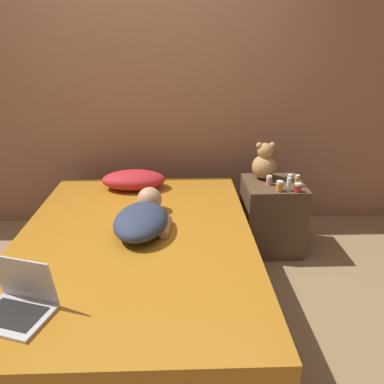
{
  "coord_description": "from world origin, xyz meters",
  "views": [
    {
      "loc": [
        0.28,
        -2.04,
        1.64
      ],
      "look_at": [
        0.36,
        0.26,
        0.7
      ],
      "focal_mm": 35.0,
      "sensor_mm": 36.0,
      "label": 1
    }
  ],
  "objects_px": {
    "pillow": "(134,180)",
    "teddy_bear": "(264,163)",
    "bottle_white": "(289,185)",
    "bottle_pink": "(269,180)",
    "bottle_orange": "(297,181)",
    "laptop": "(18,302)",
    "bottle_red": "(298,188)",
    "person_lying": "(143,217)",
    "bottle_blue": "(290,178)",
    "bottle_amber": "(280,186)"
  },
  "relations": [
    {
      "from": "teddy_bear",
      "to": "bottle_orange",
      "type": "distance_m",
      "value": 0.3
    },
    {
      "from": "pillow",
      "to": "bottle_orange",
      "type": "relative_size",
      "value": 5.46
    },
    {
      "from": "bottle_blue",
      "to": "bottle_white",
      "type": "bearing_deg",
      "value": -108.83
    },
    {
      "from": "pillow",
      "to": "person_lying",
      "type": "xyz_separation_m",
      "value": [
        0.14,
        -0.7,
        0.0
      ]
    },
    {
      "from": "bottle_pink",
      "to": "bottle_white",
      "type": "height_order",
      "value": "bottle_white"
    },
    {
      "from": "bottle_amber",
      "to": "bottle_blue",
      "type": "distance_m",
      "value": 0.23
    },
    {
      "from": "bottle_orange",
      "to": "teddy_bear",
      "type": "bearing_deg",
      "value": 139.23
    },
    {
      "from": "bottle_orange",
      "to": "bottle_blue",
      "type": "relative_size",
      "value": 1.47
    },
    {
      "from": "bottle_orange",
      "to": "bottle_amber",
      "type": "relative_size",
      "value": 1.17
    },
    {
      "from": "bottle_white",
      "to": "bottle_amber",
      "type": "bearing_deg",
      "value": 179.43
    },
    {
      "from": "pillow",
      "to": "bottle_amber",
      "type": "distance_m",
      "value": 1.15
    },
    {
      "from": "bottle_pink",
      "to": "bottle_orange",
      "type": "bearing_deg",
      "value": -11.07
    },
    {
      "from": "person_lying",
      "to": "teddy_bear",
      "type": "distance_m",
      "value": 1.18
    },
    {
      "from": "laptop",
      "to": "bottle_blue",
      "type": "distance_m",
      "value": 2.14
    },
    {
      "from": "bottle_amber",
      "to": "pillow",
      "type": "bearing_deg",
      "value": 167.39
    },
    {
      "from": "person_lying",
      "to": "bottle_white",
      "type": "xyz_separation_m",
      "value": [
        1.05,
        0.45,
        0.04
      ]
    },
    {
      "from": "teddy_bear",
      "to": "bottle_amber",
      "type": "xyz_separation_m",
      "value": [
        0.06,
        -0.28,
        -0.09
      ]
    },
    {
      "from": "bottle_blue",
      "to": "bottle_pink",
      "type": "bearing_deg",
      "value": -163.06
    },
    {
      "from": "bottle_pink",
      "to": "teddy_bear",
      "type": "bearing_deg",
      "value": 94.74
    },
    {
      "from": "pillow",
      "to": "teddy_bear",
      "type": "height_order",
      "value": "teddy_bear"
    },
    {
      "from": "bottle_orange",
      "to": "bottle_white",
      "type": "relative_size",
      "value": 0.88
    },
    {
      "from": "person_lying",
      "to": "bottle_white",
      "type": "bearing_deg",
      "value": 28.6
    },
    {
      "from": "bottle_red",
      "to": "bottle_pink",
      "type": "height_order",
      "value": "bottle_pink"
    },
    {
      "from": "laptop",
      "to": "bottle_orange",
      "type": "bearing_deg",
      "value": 56.94
    },
    {
      "from": "bottle_white",
      "to": "bottle_red",
      "type": "bearing_deg",
      "value": -13.99
    },
    {
      "from": "person_lying",
      "to": "laptop",
      "type": "bearing_deg",
      "value": -116.08
    },
    {
      "from": "teddy_bear",
      "to": "bottle_amber",
      "type": "distance_m",
      "value": 0.3
    },
    {
      "from": "bottle_red",
      "to": "bottle_blue",
      "type": "bearing_deg",
      "value": 89.89
    },
    {
      "from": "person_lying",
      "to": "bottle_orange",
      "type": "xyz_separation_m",
      "value": [
        1.14,
        0.54,
        0.03
      ]
    },
    {
      "from": "teddy_bear",
      "to": "bottle_pink",
      "type": "bearing_deg",
      "value": -85.26
    },
    {
      "from": "bottle_blue",
      "to": "bottle_white",
      "type": "xyz_separation_m",
      "value": [
        -0.06,
        -0.19,
        0.02
      ]
    },
    {
      "from": "laptop",
      "to": "bottle_blue",
      "type": "xyz_separation_m",
      "value": [
        1.6,
        1.42,
        0.04
      ]
    },
    {
      "from": "bottle_pink",
      "to": "bottle_white",
      "type": "distance_m",
      "value": 0.18
    },
    {
      "from": "pillow",
      "to": "bottle_white",
      "type": "bearing_deg",
      "value": -11.94
    },
    {
      "from": "bottle_pink",
      "to": "pillow",
      "type": "bearing_deg",
      "value": 173.84
    },
    {
      "from": "bottle_orange",
      "to": "bottle_pink",
      "type": "xyz_separation_m",
      "value": [
        -0.21,
        0.04,
        -0.01
      ]
    },
    {
      "from": "pillow",
      "to": "bottle_pink",
      "type": "distance_m",
      "value": 1.08
    },
    {
      "from": "person_lying",
      "to": "bottle_red",
      "type": "xyz_separation_m",
      "value": [
        1.12,
        0.43,
        0.02
      ]
    },
    {
      "from": "bottle_amber",
      "to": "bottle_blue",
      "type": "relative_size",
      "value": 1.26
    },
    {
      "from": "teddy_bear",
      "to": "bottle_orange",
      "type": "bearing_deg",
      "value": -40.77
    },
    {
      "from": "laptop",
      "to": "bottle_pink",
      "type": "relative_size",
      "value": 4.88
    },
    {
      "from": "bottle_red",
      "to": "bottle_pink",
      "type": "relative_size",
      "value": 0.9
    },
    {
      "from": "bottle_orange",
      "to": "bottle_blue",
      "type": "height_order",
      "value": "bottle_orange"
    },
    {
      "from": "person_lying",
      "to": "pillow",
      "type": "bearing_deg",
      "value": 106.67
    },
    {
      "from": "laptop",
      "to": "bottle_red",
      "type": "height_order",
      "value": "laptop"
    },
    {
      "from": "teddy_bear",
      "to": "bottle_pink",
      "type": "xyz_separation_m",
      "value": [
        0.01,
        -0.15,
        -0.1
      ]
    },
    {
      "from": "bottle_pink",
      "to": "bottle_blue",
      "type": "height_order",
      "value": "bottle_pink"
    },
    {
      "from": "pillow",
      "to": "teddy_bear",
      "type": "xyz_separation_m",
      "value": [
        1.06,
        0.03,
        0.12
      ]
    },
    {
      "from": "laptop",
      "to": "bottle_amber",
      "type": "xyz_separation_m",
      "value": [
        1.47,
        1.23,
        0.05
      ]
    },
    {
      "from": "person_lying",
      "to": "bottle_red",
      "type": "distance_m",
      "value": 1.2
    }
  ]
}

